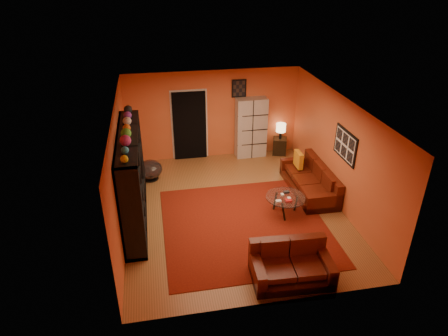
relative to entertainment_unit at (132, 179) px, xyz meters
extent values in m
plane|color=brown|center=(2.27, 0.00, -1.05)|extent=(6.00, 6.00, 0.00)
plane|color=white|center=(2.27, 0.00, 1.55)|extent=(6.00, 6.00, 0.00)
plane|color=#D1582D|center=(2.27, 3.00, 0.25)|extent=(6.00, 0.00, 6.00)
plane|color=#D1582D|center=(2.27, -3.00, 0.25)|extent=(6.00, 0.00, 6.00)
plane|color=#D1582D|center=(-0.23, 0.00, 0.25)|extent=(0.00, 6.00, 6.00)
plane|color=#D1582D|center=(4.78, 0.00, 0.25)|extent=(0.00, 6.00, 6.00)
cube|color=#59120A|center=(2.38, -0.70, -1.04)|extent=(3.60, 3.60, 0.01)
cube|color=black|center=(1.57, 2.96, -0.03)|extent=(0.95, 0.10, 2.04)
cube|color=black|center=(4.75, -0.30, 0.55)|extent=(0.03, 1.00, 0.70)
cube|color=black|center=(3.02, 2.98, 1.00)|extent=(0.42, 0.03, 0.52)
cube|color=black|center=(0.00, 0.00, 0.00)|extent=(0.45, 3.00, 2.10)
imported|color=black|center=(0.05, 0.03, -0.07)|extent=(0.92, 0.12, 0.53)
cube|color=#431108|center=(4.32, 0.47, -0.89)|extent=(0.88, 2.13, 0.32)
cube|color=#431108|center=(4.67, 0.47, -0.62)|extent=(0.20, 2.12, 0.85)
cube|color=#431108|center=(4.32, -0.50, -0.74)|extent=(0.87, 0.19, 0.62)
cube|color=#431108|center=(4.33, 1.44, -0.74)|extent=(0.87, 0.19, 0.62)
cube|color=#431108|center=(4.28, -0.12, -0.58)|extent=(0.65, 0.57, 0.12)
cube|color=#431108|center=(4.29, 0.47, -0.58)|extent=(0.65, 0.57, 0.12)
cube|color=#431108|center=(4.29, 1.06, -0.58)|extent=(0.65, 0.57, 0.12)
cube|color=#431108|center=(2.84, -2.50, -0.89)|extent=(1.50, 0.95, 0.32)
cube|color=#431108|center=(2.85, -2.15, -0.62)|extent=(1.47, 0.25, 0.85)
cube|color=#431108|center=(3.48, -2.53, -0.74)|extent=(0.22, 0.89, 0.62)
cube|color=#431108|center=(2.20, -2.47, -0.74)|extent=(0.22, 0.89, 0.62)
cube|color=#431108|center=(3.11, -2.55, -0.58)|extent=(0.56, 0.68, 0.12)
cube|color=#431108|center=(2.56, -2.53, -0.58)|extent=(0.56, 0.68, 0.12)
cube|color=orange|center=(4.22, 1.04, -0.42)|extent=(0.12, 0.42, 0.42)
cylinder|color=silver|center=(3.40, -0.42, -0.60)|extent=(0.91, 0.91, 0.02)
cylinder|color=black|center=(3.68, -0.39, -0.82)|extent=(0.05, 0.05, 0.43)
cylinder|color=black|center=(3.23, -0.19, -0.82)|extent=(0.05, 0.05, 0.43)
cylinder|color=black|center=(3.28, -0.67, -0.82)|extent=(0.05, 0.05, 0.43)
cube|color=#BBB6AC|center=(3.37, 2.80, -0.15)|extent=(0.91, 0.43, 1.79)
cylinder|color=black|center=(0.36, 1.84, -1.03)|extent=(0.44, 0.44, 0.03)
cylinder|color=black|center=(0.36, 1.84, -0.95)|extent=(0.06, 0.06, 0.15)
ellipsoid|color=#3F3738|center=(0.36, 1.84, -0.75)|extent=(0.66, 0.66, 0.49)
cube|color=black|center=(4.28, 2.75, -0.80)|extent=(0.51, 0.51, 0.50)
cylinder|color=black|center=(4.28, 2.75, -0.44)|extent=(0.08, 0.08, 0.23)
cylinder|color=#EBC181|center=(4.28, 2.75, -0.20)|extent=(0.29, 0.29, 0.25)
camera|label=1|loc=(0.58, -7.82, 4.25)|focal=32.00mm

